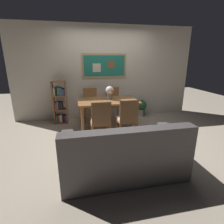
% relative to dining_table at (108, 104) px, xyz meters
% --- Properties ---
extents(ground_plane, '(12.00, 12.00, 0.00)m').
position_rel_dining_table_xyz_m(ground_plane, '(0.14, -0.43, -0.64)').
color(ground_plane, tan).
extents(wall_back_with_painting, '(5.20, 0.14, 2.60)m').
position_rel_dining_table_xyz_m(wall_back_with_painting, '(0.14, 1.10, 0.66)').
color(wall_back_with_painting, beige).
rests_on(wall_back_with_painting, ground_plane).
extents(dining_table, '(1.42, 0.85, 0.74)m').
position_rel_dining_table_xyz_m(dining_table, '(0.00, 0.00, 0.00)').
color(dining_table, brown).
rests_on(dining_table, ground_plane).
extents(dining_chair_far_left, '(0.40, 0.41, 0.91)m').
position_rel_dining_table_xyz_m(dining_chair_far_left, '(-0.35, 0.76, -0.10)').
color(dining_chair_far_left, brown).
rests_on(dining_chair_far_left, ground_plane).
extents(dining_chair_near_left, '(0.40, 0.41, 0.91)m').
position_rel_dining_table_xyz_m(dining_chair_near_left, '(-0.28, -0.76, -0.10)').
color(dining_chair_near_left, brown).
rests_on(dining_chair_near_left, ground_plane).
extents(dining_chair_far_right, '(0.40, 0.41, 0.91)m').
position_rel_dining_table_xyz_m(dining_chair_far_right, '(0.28, 0.71, -0.10)').
color(dining_chair_far_right, brown).
rests_on(dining_chair_far_right, ground_plane).
extents(dining_chair_near_right, '(0.40, 0.41, 0.91)m').
position_rel_dining_table_xyz_m(dining_chair_near_right, '(0.28, -0.72, -0.10)').
color(dining_chair_near_right, brown).
rests_on(dining_chair_near_right, ground_plane).
extents(leather_couch, '(1.80, 0.84, 0.84)m').
position_rel_dining_table_xyz_m(leather_couch, '(-0.10, -1.83, -0.33)').
color(leather_couch, '#514C4C').
rests_on(leather_couch, ground_plane).
extents(bookshelf, '(0.36, 0.28, 1.14)m').
position_rel_dining_table_xyz_m(bookshelf, '(-1.17, 0.73, -0.11)').
color(bookshelf, brown).
rests_on(bookshelf, ground_plane).
extents(potted_ivy, '(0.31, 0.31, 0.56)m').
position_rel_dining_table_xyz_m(potted_ivy, '(1.21, 0.87, -0.37)').
color(potted_ivy, '#B2ADA3').
rests_on(potted_ivy, ground_plane).
extents(flower_vase, '(0.21, 0.20, 0.32)m').
position_rel_dining_table_xyz_m(flower_vase, '(0.06, 0.07, 0.30)').
color(flower_vase, slate).
rests_on(flower_vase, dining_table).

